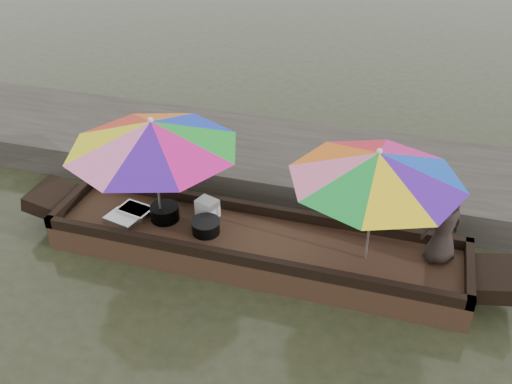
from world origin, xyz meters
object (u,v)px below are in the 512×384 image
(supply_bag, at_px, (207,208))
(tray_crayfish, at_px, (135,211))
(vendor, at_px, (444,226))
(cooking_pot, at_px, (165,213))
(charcoal_grill, at_px, (206,227))
(boat_hull, at_px, (254,248))
(umbrella_stern, at_px, (372,207))
(tray_scallop, at_px, (123,218))
(umbrella_bow, at_px, (156,172))

(supply_bag, bearing_deg, tray_crayfish, -166.46)
(tray_crayfish, bearing_deg, vendor, 2.55)
(cooking_pot, distance_m, vendor, 3.63)
(charcoal_grill, bearing_deg, boat_hull, 6.62)
(boat_hull, height_order, umbrella_stern, umbrella_stern)
(boat_hull, distance_m, umbrella_stern, 1.74)
(cooking_pot, height_order, supply_bag, supply_bag)
(boat_hull, bearing_deg, charcoal_grill, -173.38)
(boat_hull, bearing_deg, cooking_pot, 177.54)
(tray_crayfish, distance_m, tray_scallop, 0.21)
(boat_hull, relative_size, vendor, 5.30)
(tray_scallop, distance_m, charcoal_grill, 1.19)
(tray_scallop, bearing_deg, supply_bag, 21.64)
(tray_scallop, xyz_separation_m, umbrella_bow, (0.51, 0.14, 0.74))
(cooking_pot, bearing_deg, boat_hull, -2.46)
(charcoal_grill, bearing_deg, tray_crayfish, 173.57)
(umbrella_stern, bearing_deg, cooking_pot, 178.84)
(boat_hull, xyz_separation_m, charcoal_grill, (-0.64, -0.07, 0.26))
(umbrella_bow, bearing_deg, cooking_pot, 61.61)
(tray_scallop, xyz_separation_m, vendor, (4.14, 0.37, 0.49))
(cooking_pot, xyz_separation_m, charcoal_grill, (0.65, -0.13, -0.02))
(tray_crayfish, distance_m, umbrella_stern, 3.27)
(umbrella_bow, distance_m, umbrella_stern, 2.78)
(charcoal_grill, xyz_separation_m, umbrella_stern, (2.10, 0.07, 0.69))
(charcoal_grill, bearing_deg, tray_scallop, -176.78)
(umbrella_stern, bearing_deg, boat_hull, 180.00)
(tray_scallop, height_order, supply_bag, supply_bag)
(vendor, relative_size, umbrella_stern, 0.50)
(charcoal_grill, bearing_deg, supply_bag, 107.15)
(cooking_pot, relative_size, vendor, 0.38)
(cooking_pot, xyz_separation_m, umbrella_stern, (2.75, -0.06, 0.67))
(boat_hull, distance_m, vendor, 2.43)
(tray_scallop, xyz_separation_m, charcoal_grill, (1.19, 0.07, 0.06))
(boat_hull, height_order, tray_scallop, tray_scallop)
(charcoal_grill, distance_m, umbrella_stern, 2.21)
(umbrella_bow, xyz_separation_m, umbrella_stern, (2.78, 0.00, 0.00))
(tray_scallop, height_order, umbrella_bow, umbrella_bow)
(charcoal_grill, distance_m, vendor, 3.00)
(cooking_pot, height_order, umbrella_bow, umbrella_bow)
(charcoal_grill, xyz_separation_m, supply_bag, (-0.11, 0.36, 0.04))
(tray_scallop, bearing_deg, tray_crayfish, 63.90)
(supply_bag, xyz_separation_m, umbrella_stern, (2.21, -0.29, 0.65))
(vendor, relative_size, umbrella_bow, 0.46)
(tray_crayfish, bearing_deg, umbrella_stern, -0.88)
(charcoal_grill, height_order, supply_bag, supply_bag)
(umbrella_bow, bearing_deg, charcoal_grill, -6.25)
(supply_bag, distance_m, umbrella_stern, 2.32)
(boat_hull, relative_size, tray_crayfish, 12.05)
(boat_hull, height_order, charcoal_grill, charcoal_grill)
(charcoal_grill, distance_m, supply_bag, 0.38)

